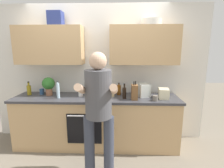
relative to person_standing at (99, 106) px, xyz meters
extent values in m
plane|color=#756B5B|center=(-0.13, 0.76, -0.99)|extent=(12.00, 12.00, 0.00)
cube|color=silver|center=(-0.13, 1.12, 0.26)|extent=(4.00, 0.06, 2.50)
cube|color=tan|center=(-0.95, 0.93, 0.78)|extent=(1.17, 0.32, 0.65)
cube|color=tan|center=(0.68, 0.93, 0.78)|extent=(1.17, 0.32, 0.65)
cylinder|color=silver|center=(0.79, 0.93, 1.16)|extent=(0.33, 0.33, 0.10)
cube|color=navy|center=(-0.81, 0.93, 1.22)|extent=(0.24, 0.20, 0.23)
cube|color=tan|center=(-0.13, 0.76, -0.56)|extent=(2.80, 0.60, 0.86)
cube|color=#38383D|center=(-0.13, 0.76, -0.11)|extent=(2.84, 0.64, 0.04)
cube|color=black|center=(-0.29, 0.44, -0.54)|extent=(0.56, 0.02, 0.50)
cylinder|color=silver|center=(-0.29, 0.42, -0.31)|extent=(0.52, 0.02, 0.02)
cylinder|color=#383D4C|center=(-0.13, 0.00, -0.57)|extent=(0.14, 0.14, 0.85)
cylinder|color=#383D4C|center=(0.13, 0.00, -0.57)|extent=(0.14, 0.14, 0.85)
cylinder|color=#4C4C51|center=(0.00, 0.00, 0.16)|extent=(0.34, 0.34, 0.62)
sphere|color=#D8AD8C|center=(0.00, 0.00, 0.58)|extent=(0.22, 0.22, 0.22)
cylinder|color=#D8AD8C|center=(-0.20, -0.12, 0.25)|extent=(0.09, 0.31, 0.19)
cylinder|color=#D8AD8C|center=(0.20, -0.12, 0.25)|extent=(0.09, 0.31, 0.19)
cylinder|color=#471419|center=(-0.12, 0.72, 0.00)|extent=(0.07, 0.07, 0.19)
cylinder|color=#471419|center=(-0.12, 0.72, 0.12)|extent=(0.04, 0.04, 0.04)
cylinder|color=black|center=(-0.12, 0.72, 0.15)|extent=(0.04, 0.04, 0.02)
cylinder|color=#8C4C14|center=(0.26, 0.92, -0.01)|extent=(0.07, 0.07, 0.17)
cylinder|color=#8C4C14|center=(0.26, 0.92, 0.10)|extent=(0.03, 0.03, 0.03)
cylinder|color=black|center=(0.26, 0.92, 0.12)|extent=(0.03, 0.03, 0.01)
cylinder|color=silver|center=(-0.76, 0.66, 0.03)|extent=(0.05, 0.05, 0.25)
cylinder|color=silver|center=(-0.76, 0.66, 0.17)|extent=(0.03, 0.03, 0.03)
cylinder|color=black|center=(-0.76, 0.66, 0.20)|extent=(0.03, 0.03, 0.01)
cylinder|color=olive|center=(-1.35, 0.85, -0.01)|extent=(0.07, 0.07, 0.17)
cylinder|color=olive|center=(-1.35, 0.85, 0.11)|extent=(0.03, 0.03, 0.06)
cylinder|color=black|center=(-1.35, 0.85, 0.14)|extent=(0.04, 0.04, 0.02)
cylinder|color=black|center=(0.35, 0.67, 0.00)|extent=(0.06, 0.06, 0.18)
cylinder|color=black|center=(0.35, 0.67, 0.12)|extent=(0.03, 0.03, 0.06)
cylinder|color=black|center=(0.35, 0.67, 0.16)|extent=(0.03, 0.03, 0.01)
cylinder|color=#33598C|center=(-1.15, 0.90, -0.04)|extent=(0.08, 0.08, 0.10)
cylinder|color=slate|center=(0.85, 0.57, -0.05)|extent=(0.08, 0.08, 0.08)
cylinder|color=white|center=(-0.40, 0.79, -0.05)|extent=(0.08, 0.08, 0.08)
cube|color=brown|center=(0.52, 0.63, 0.03)|extent=(0.10, 0.14, 0.24)
cylinder|color=black|center=(0.50, 0.61, 0.18)|extent=(0.02, 0.02, 0.06)
cylinder|color=black|center=(0.53, 0.65, 0.18)|extent=(0.02, 0.02, 0.06)
cylinder|color=#9E6647|center=(-0.98, 0.83, -0.03)|extent=(0.11, 0.11, 0.13)
sphere|color=#2D6B28|center=(-0.98, 0.83, 0.12)|extent=(0.22, 0.22, 0.22)
cube|color=tan|center=(0.06, 0.83, 0.00)|extent=(0.25, 0.19, 0.17)
cube|color=silver|center=(0.69, 0.83, 0.02)|extent=(0.23, 0.26, 0.22)
cube|color=beige|center=(1.01, 0.72, -0.01)|extent=(0.19, 0.24, 0.17)
camera|label=1|loc=(0.26, -2.11, 0.72)|focal=27.64mm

